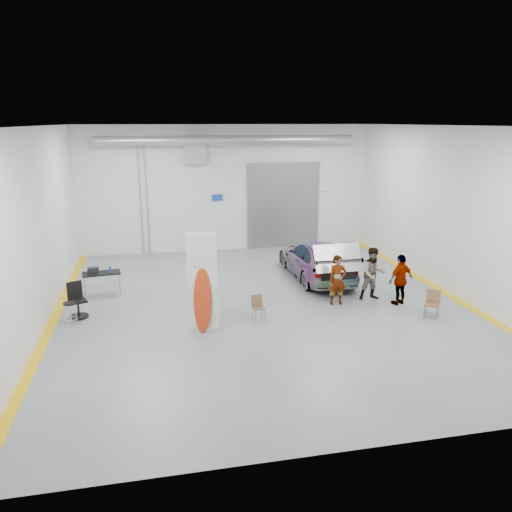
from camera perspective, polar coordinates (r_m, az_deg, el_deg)
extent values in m
plane|color=slate|center=(17.28, 0.86, -5.67)|extent=(16.00, 16.00, 0.00)
cube|color=silver|center=(16.42, -23.70, 2.84)|extent=(0.02, 16.00, 6.00)
cube|color=silver|center=(19.22, 21.78, 4.67)|extent=(0.02, 16.00, 6.00)
cube|color=silver|center=(24.22, -3.31, 7.69)|extent=(14.00, 0.02, 6.00)
cube|color=silver|center=(9.09, 12.13, -5.44)|extent=(14.00, 0.02, 6.00)
cube|color=silver|center=(16.15, 0.95, 14.65)|extent=(14.00, 16.00, 0.02)
cube|color=gray|center=(24.84, 3.18, 5.78)|extent=(3.60, 0.12, 4.20)
cube|color=#969A9F|center=(23.79, -6.99, 11.82)|extent=(1.00, 0.50, 1.20)
cylinder|color=#969A9F|center=(23.43, -3.17, 13.09)|extent=(11.90, 0.44, 0.44)
cube|color=#153FAC|center=(24.13, -4.45, 6.68)|extent=(0.50, 0.04, 0.30)
cube|color=white|center=(25.31, 7.63, 7.68)|extent=(0.70, 0.04, 0.25)
cylinder|color=#969A9F|center=(23.95, -12.34, 6.07)|extent=(0.08, 0.08, 5.00)
cylinder|color=#969A9F|center=(23.95, -13.06, 6.03)|extent=(0.08, 0.08, 5.00)
cube|color=gold|center=(17.22, -22.15, -6.91)|extent=(0.30, 16.00, 0.01)
cube|color=gold|center=(19.85, 20.58, -3.85)|extent=(0.30, 16.00, 0.01)
imported|color=white|center=(20.24, 6.94, -0.42)|extent=(2.12, 5.13, 1.48)
imported|color=#895B4A|center=(17.35, 9.29, -2.72)|extent=(0.65, 0.44, 1.75)
imported|color=slate|center=(18.05, 13.26, -1.99)|extent=(0.94, 0.73, 1.89)
imported|color=#A95E38|center=(17.81, 16.21, -2.60)|extent=(1.12, 0.74, 1.79)
cube|color=white|center=(14.95, -5.79, -4.71)|extent=(0.88, 0.33, 1.95)
ellipsoid|color=#DC4F13|center=(14.89, -5.75, -5.02)|extent=(0.59, 0.42, 2.05)
cube|color=white|center=(14.50, -5.93, 0.70)|extent=(0.85, 0.32, 1.03)
cylinder|color=white|center=(14.74, -7.31, -2.82)|extent=(0.03, 0.03, 3.25)
cylinder|color=white|center=(14.81, -4.39, -2.65)|extent=(0.03, 0.03, 3.25)
cube|color=brown|center=(15.97, 0.31, -5.93)|extent=(0.41, 0.40, 0.04)
cube|color=brown|center=(16.05, 0.18, -5.04)|extent=(0.38, 0.12, 0.35)
cube|color=brown|center=(17.01, 19.47, -5.25)|extent=(0.60, 0.59, 0.04)
cube|color=brown|center=(17.09, 19.20, -4.29)|extent=(0.39, 0.34, 0.41)
cylinder|color=black|center=(16.39, -20.55, -5.08)|extent=(0.37, 0.37, 0.05)
torus|color=silver|center=(16.56, -20.39, -6.72)|extent=(0.39, 0.39, 0.02)
cylinder|color=#969A9F|center=(18.84, -19.07, -3.45)|extent=(0.03, 0.03, 0.80)
cylinder|color=#969A9F|center=(18.72, -15.37, -3.27)|extent=(0.03, 0.03, 0.80)
cylinder|color=#969A9F|center=(19.37, -18.89, -2.93)|extent=(0.03, 0.03, 0.80)
cylinder|color=#969A9F|center=(19.25, -15.28, -2.76)|extent=(0.03, 0.03, 0.80)
cube|color=black|center=(18.91, -17.26, -1.89)|extent=(1.40, 0.82, 0.04)
cylinder|color=#1A42A0|center=(18.73, -16.31, -1.51)|extent=(0.09, 0.09, 0.24)
cube|color=black|center=(18.96, -18.10, -1.53)|extent=(0.39, 0.24, 0.20)
cylinder|color=black|center=(17.23, -19.56, -6.49)|extent=(0.61, 0.61, 0.04)
cylinder|color=black|center=(17.14, -19.64, -5.68)|extent=(0.07, 0.07, 0.52)
cube|color=black|center=(17.05, -19.71, -4.86)|extent=(0.66, 0.66, 0.08)
cube|color=black|center=(17.17, -19.71, -3.57)|extent=(0.46, 0.26, 0.54)
cube|color=silver|center=(17.95, 9.36, -0.02)|extent=(1.73, 1.05, 0.04)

